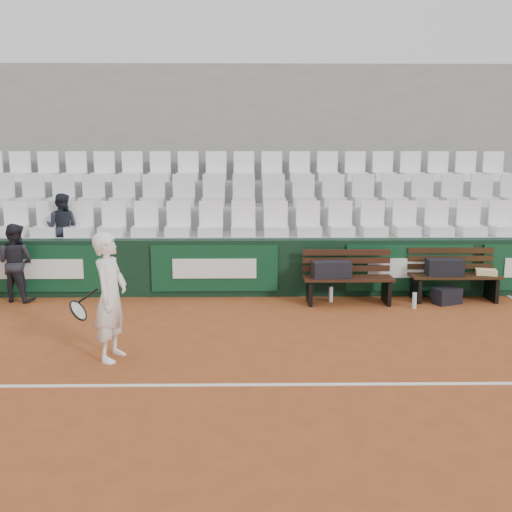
{
  "coord_description": "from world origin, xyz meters",
  "views": [
    {
      "loc": [
        0.39,
        -5.89,
        2.53
      ],
      "look_at": [
        0.5,
        2.4,
        1.0
      ],
      "focal_mm": 40.0,
      "sensor_mm": 36.0,
      "label": 1
    }
  ],
  "objects_px": {
    "sports_bag_right": "(444,267)",
    "ball_kid": "(16,263)",
    "tennis_player": "(110,297)",
    "spectator_c": "(61,202)",
    "bench_left": "(348,290)",
    "bench_right": "(454,288)",
    "sports_bag_left": "(331,269)",
    "water_bottle_far": "(414,300)",
    "sports_bag_ground": "(447,296)",
    "water_bottle_near": "(331,294)"
  },
  "relations": [
    {
      "from": "sports_bag_right",
      "to": "ball_kid",
      "type": "xyz_separation_m",
      "value": [
        -7.28,
        0.1,
        0.08
      ]
    },
    {
      "from": "tennis_player",
      "to": "spectator_c",
      "type": "xyz_separation_m",
      "value": [
        -1.73,
        3.67,
        0.82
      ]
    },
    {
      "from": "sports_bag_right",
      "to": "bench_left",
      "type": "bearing_deg",
      "value": -175.23
    },
    {
      "from": "bench_right",
      "to": "sports_bag_left",
      "type": "xyz_separation_m",
      "value": [
        -2.13,
        -0.17,
        0.36
      ]
    },
    {
      "from": "bench_left",
      "to": "spectator_c",
      "type": "distance_m",
      "value": 5.38
    },
    {
      "from": "bench_left",
      "to": "water_bottle_far",
      "type": "distance_m",
      "value": 1.09
    },
    {
      "from": "sports_bag_right",
      "to": "water_bottle_far",
      "type": "xyz_separation_m",
      "value": [
        -0.63,
        -0.47,
        -0.46
      ]
    },
    {
      "from": "bench_left",
      "to": "sports_bag_left",
      "type": "xyz_separation_m",
      "value": [
        -0.29,
        -0.01,
        0.36
      ]
    },
    {
      "from": "bench_left",
      "to": "bench_right",
      "type": "height_order",
      "value": "same"
    },
    {
      "from": "bench_left",
      "to": "spectator_c",
      "type": "bearing_deg",
      "value": 167.78
    },
    {
      "from": "water_bottle_far",
      "to": "tennis_player",
      "type": "bearing_deg",
      "value": -152.98
    },
    {
      "from": "sports_bag_right",
      "to": "ball_kid",
      "type": "bearing_deg",
      "value": 179.23
    },
    {
      "from": "tennis_player",
      "to": "spectator_c",
      "type": "bearing_deg",
      "value": 115.26
    },
    {
      "from": "sports_bag_left",
      "to": "ball_kid",
      "type": "distance_m",
      "value": 5.34
    },
    {
      "from": "ball_kid",
      "to": "sports_bag_left",
      "type": "bearing_deg",
      "value": -167.33
    },
    {
      "from": "ball_kid",
      "to": "spectator_c",
      "type": "relative_size",
      "value": 1.09
    },
    {
      "from": "bench_right",
      "to": "sports_bag_ground",
      "type": "bearing_deg",
      "value": -131.78
    },
    {
      "from": "sports_bag_right",
      "to": "sports_bag_ground",
      "type": "bearing_deg",
      "value": -88.99
    },
    {
      "from": "sports_bag_right",
      "to": "water_bottle_near",
      "type": "distance_m",
      "value": 1.98
    },
    {
      "from": "water_bottle_far",
      "to": "spectator_c",
      "type": "relative_size",
      "value": 0.21
    },
    {
      "from": "water_bottle_far",
      "to": "sports_bag_right",
      "type": "bearing_deg",
      "value": 36.81
    },
    {
      "from": "sports_bag_right",
      "to": "sports_bag_ground",
      "type": "height_order",
      "value": "sports_bag_right"
    },
    {
      "from": "sports_bag_ground",
      "to": "tennis_player",
      "type": "relative_size",
      "value": 0.28
    },
    {
      "from": "ball_kid",
      "to": "spectator_c",
      "type": "xyz_separation_m",
      "value": [
        0.54,
        0.86,
        0.95
      ]
    },
    {
      "from": "water_bottle_near",
      "to": "water_bottle_far",
      "type": "height_order",
      "value": "water_bottle_near"
    },
    {
      "from": "water_bottle_near",
      "to": "water_bottle_far",
      "type": "distance_m",
      "value": 1.37
    },
    {
      "from": "bench_right",
      "to": "sports_bag_left",
      "type": "bearing_deg",
      "value": -175.57
    },
    {
      "from": "water_bottle_far",
      "to": "sports_bag_left",
      "type": "bearing_deg",
      "value": 166.29
    },
    {
      "from": "water_bottle_near",
      "to": "water_bottle_far",
      "type": "relative_size",
      "value": 1.01
    },
    {
      "from": "bench_left",
      "to": "tennis_player",
      "type": "height_order",
      "value": "tennis_player"
    },
    {
      "from": "water_bottle_far",
      "to": "spectator_c",
      "type": "xyz_separation_m",
      "value": [
        -6.12,
        1.43,
        1.48
      ]
    },
    {
      "from": "bench_right",
      "to": "sports_bag_ground",
      "type": "xyz_separation_m",
      "value": [
        -0.18,
        -0.21,
        -0.09
      ]
    },
    {
      "from": "sports_bag_ground",
      "to": "spectator_c",
      "type": "distance_m",
      "value": 7.0
    },
    {
      "from": "spectator_c",
      "to": "bench_right",
      "type": "bearing_deg",
      "value": 177.01
    },
    {
      "from": "sports_bag_right",
      "to": "water_bottle_far",
      "type": "relative_size",
      "value": 2.28
    },
    {
      "from": "sports_bag_ground",
      "to": "ball_kid",
      "type": "distance_m",
      "value": 7.31
    },
    {
      "from": "bench_left",
      "to": "bench_right",
      "type": "relative_size",
      "value": 1.0
    },
    {
      "from": "bench_right",
      "to": "water_bottle_far",
      "type": "bearing_deg",
      "value": -149.03
    },
    {
      "from": "bench_right",
      "to": "sports_bag_right",
      "type": "xyz_separation_m",
      "value": [
        -0.19,
        -0.02,
        0.36
      ]
    },
    {
      "from": "bench_left",
      "to": "water_bottle_near",
      "type": "height_order",
      "value": "bench_left"
    },
    {
      "from": "tennis_player",
      "to": "ball_kid",
      "type": "height_order",
      "value": "tennis_player"
    },
    {
      "from": "water_bottle_near",
      "to": "sports_bag_left",
      "type": "bearing_deg",
      "value": -98.61
    },
    {
      "from": "bench_left",
      "to": "sports_bag_ground",
      "type": "bearing_deg",
      "value": -1.65
    },
    {
      "from": "bench_right",
      "to": "ball_kid",
      "type": "distance_m",
      "value": 7.48
    },
    {
      "from": "water_bottle_near",
      "to": "water_bottle_far",
      "type": "bearing_deg",
      "value": -18.36
    },
    {
      "from": "ball_kid",
      "to": "bench_left",
      "type": "bearing_deg",
      "value": -167.12
    },
    {
      "from": "bench_right",
      "to": "bench_left",
      "type": "bearing_deg",
      "value": -175.1
    },
    {
      "from": "bench_right",
      "to": "sports_bag_left",
      "type": "distance_m",
      "value": 2.17
    },
    {
      "from": "sports_bag_ground",
      "to": "sports_bag_right",
      "type": "bearing_deg",
      "value": 91.01
    },
    {
      "from": "bench_left",
      "to": "sports_bag_right",
      "type": "height_order",
      "value": "sports_bag_right"
    }
  ]
}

